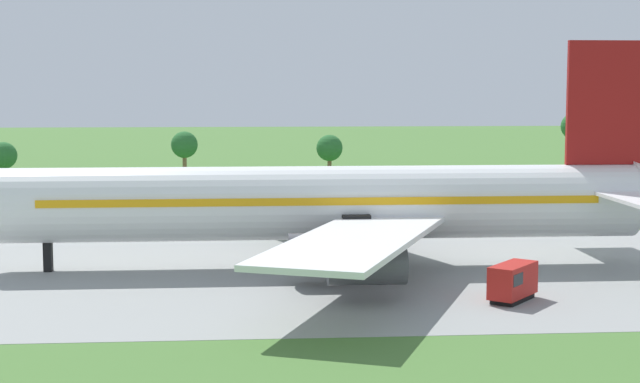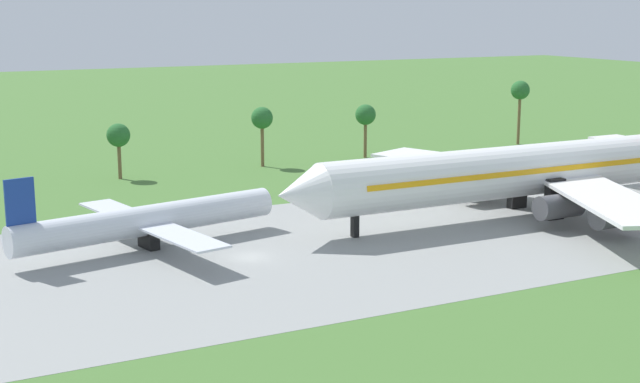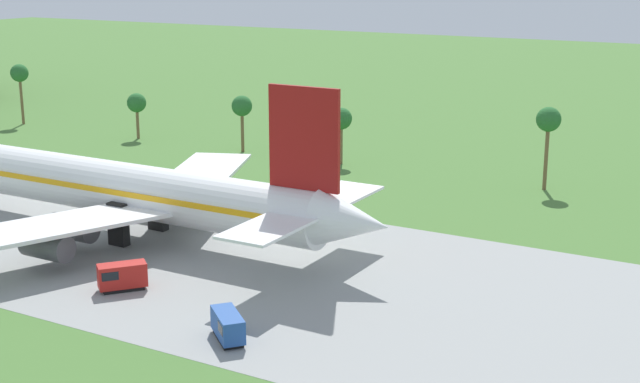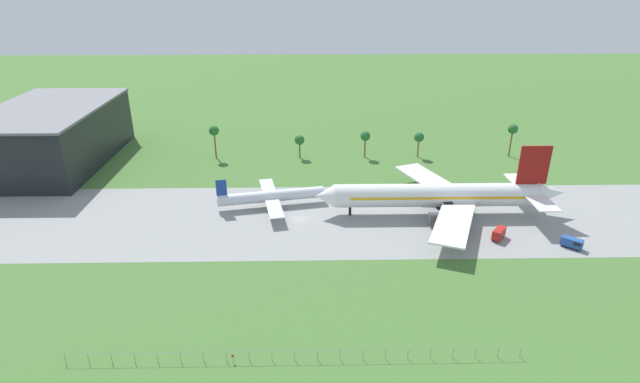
% 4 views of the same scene
% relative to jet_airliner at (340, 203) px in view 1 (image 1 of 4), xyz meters
% --- Properties ---
extents(jet_airliner, '(69.64, 55.58, 20.05)m').
position_rel_jet_airliner_xyz_m(jet_airliner, '(0.00, 0.00, 0.00)').
color(jet_airliner, white).
rests_on(jet_airliner, ground_plane).
extents(baggage_tug, '(4.62, 5.02, 2.82)m').
position_rel_jet_airliner_xyz_m(baggage_tug, '(11.46, -14.75, -4.23)').
color(baggage_tug, black).
rests_on(baggage_tug, ground_plane).
extents(palm_tree_row, '(111.89, 3.60, 12.29)m').
position_rel_jet_airliner_xyz_m(palm_tree_row, '(-17.50, 47.47, 2.73)').
color(palm_tree_row, brown).
rests_on(palm_tree_row, ground_plane).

